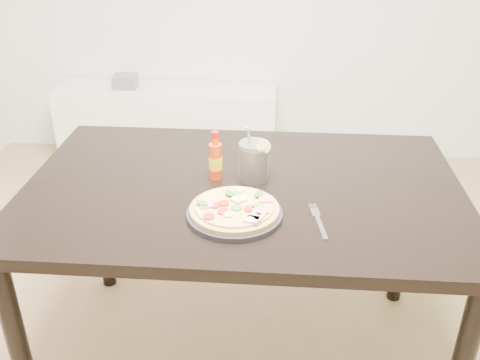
# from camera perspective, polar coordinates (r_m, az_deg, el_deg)

# --- Properties ---
(dining_table) EXTENTS (1.40, 0.90, 0.75)m
(dining_table) POSITION_cam_1_polar(r_m,az_deg,el_deg) (1.76, 0.31, -2.88)
(dining_table) COLOR black
(dining_table) RESTS_ON ground
(plate) EXTENTS (0.28, 0.28, 0.02)m
(plate) POSITION_cam_1_polar(r_m,az_deg,el_deg) (1.54, -0.59, -3.66)
(plate) COLOR black
(plate) RESTS_ON dining_table
(pizza) EXTENTS (0.26, 0.26, 0.03)m
(pizza) POSITION_cam_1_polar(r_m,az_deg,el_deg) (1.53, -0.54, -3.05)
(pizza) COLOR tan
(pizza) RESTS_ON plate
(hot_sauce_bottle) EXTENTS (0.05, 0.05, 0.16)m
(hot_sauce_bottle) POSITION_cam_1_polar(r_m,az_deg,el_deg) (1.73, -2.62, 2.14)
(hot_sauce_bottle) COLOR red
(hot_sauce_bottle) RESTS_ON dining_table
(cola_cup) EXTENTS (0.10, 0.10, 0.19)m
(cola_cup) POSITION_cam_1_polar(r_m,az_deg,el_deg) (1.72, 1.48, 1.94)
(cola_cup) COLOR black
(cola_cup) RESTS_ON dining_table
(fork) EXTENTS (0.05, 0.19, 0.00)m
(fork) POSITION_cam_1_polar(r_m,az_deg,el_deg) (1.54, 8.33, -4.22)
(fork) COLOR silver
(fork) RESTS_ON dining_table
(media_console) EXTENTS (1.40, 0.34, 0.50)m
(media_console) POSITION_cam_1_polar(r_m,az_deg,el_deg) (3.55, -7.67, 5.89)
(media_console) COLOR white
(media_console) RESTS_ON ground
(cd_stack) EXTENTS (0.14, 0.12, 0.08)m
(cd_stack) POSITION_cam_1_polar(r_m,az_deg,el_deg) (3.49, -12.12, 10.25)
(cd_stack) COLOR slate
(cd_stack) RESTS_ON media_console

